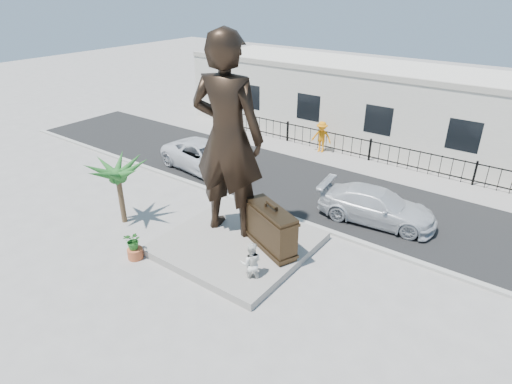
# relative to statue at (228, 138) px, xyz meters

# --- Properties ---
(ground) EXTENTS (100.00, 100.00, 0.00)m
(ground) POSITION_rel_statue_xyz_m (1.29, -2.02, -4.11)
(ground) COLOR #9E9991
(ground) RESTS_ON ground
(street) EXTENTS (40.00, 7.00, 0.01)m
(street) POSITION_rel_statue_xyz_m (1.29, 5.98, -4.10)
(street) COLOR black
(street) RESTS_ON ground
(curb) EXTENTS (40.00, 0.25, 0.12)m
(curb) POSITION_rel_statue_xyz_m (1.29, 2.48, -4.05)
(curb) COLOR #A5A399
(curb) RESTS_ON ground
(far_sidewalk) EXTENTS (40.00, 2.50, 0.02)m
(far_sidewalk) POSITION_rel_statue_xyz_m (1.29, 9.98, -4.10)
(far_sidewalk) COLOR #9E9991
(far_sidewalk) RESTS_ON ground
(plinth) EXTENTS (5.20, 5.20, 0.30)m
(plinth) POSITION_rel_statue_xyz_m (0.79, -0.52, -3.96)
(plinth) COLOR gray
(plinth) RESTS_ON ground
(fence) EXTENTS (22.00, 0.10, 1.20)m
(fence) POSITION_rel_statue_xyz_m (1.29, 10.78, -3.51)
(fence) COLOR black
(fence) RESTS_ON ground
(building) EXTENTS (28.00, 7.00, 4.40)m
(building) POSITION_rel_statue_xyz_m (1.29, 14.98, -1.91)
(building) COLOR silver
(building) RESTS_ON ground
(statue) EXTENTS (3.10, 2.37, 7.62)m
(statue) POSITION_rel_statue_xyz_m (0.00, 0.00, 0.00)
(statue) COLOR black
(statue) RESTS_ON plinth
(suitcase) EXTENTS (2.47, 1.63, 1.67)m
(suitcase) POSITION_rel_statue_xyz_m (2.10, -0.21, -2.97)
(suitcase) COLOR #332415
(suitcase) RESTS_ON plinth
(tourist) EXTENTS (0.96, 0.92, 1.56)m
(tourist) POSITION_rel_statue_xyz_m (2.51, -1.95, -3.33)
(tourist) COLOR silver
(tourist) RESTS_ON ground
(car_white) EXTENTS (5.75, 3.20, 1.52)m
(car_white) POSITION_rel_statue_xyz_m (-5.14, 4.28, -3.34)
(car_white) COLOR silver
(car_white) RESTS_ON street
(car_silver) EXTENTS (5.09, 2.58, 1.42)m
(car_silver) POSITION_rel_statue_xyz_m (4.26, 4.51, -3.39)
(car_silver) COLOR silver
(car_silver) RESTS_ON street
(worker) EXTENTS (1.30, 0.89, 1.85)m
(worker) POSITION_rel_statue_xyz_m (-1.58, 10.36, -3.16)
(worker) COLOR orange
(worker) RESTS_ON far_sidewalk
(palm_tree) EXTENTS (1.80, 1.80, 3.20)m
(palm_tree) POSITION_rel_statue_xyz_m (-4.29, -1.88, -4.11)
(palm_tree) COLOR #1F561F
(palm_tree) RESTS_ON ground
(planter) EXTENTS (0.56, 0.56, 0.40)m
(planter) POSITION_rel_statue_xyz_m (-1.77, -3.35, -3.91)
(planter) COLOR #B2552F
(planter) RESTS_ON ground
(shrub) EXTENTS (0.73, 0.67, 0.71)m
(shrub) POSITION_rel_statue_xyz_m (-1.77, -3.35, -3.35)
(shrub) COLOR #236520
(shrub) RESTS_ON planter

